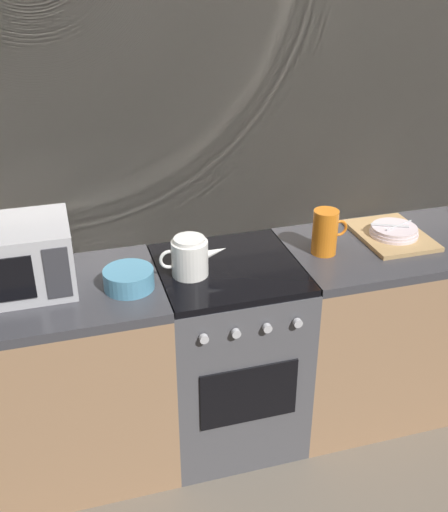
{
  "coord_description": "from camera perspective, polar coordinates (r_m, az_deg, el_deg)",
  "views": [
    {
      "loc": [
        -0.66,
        -2.19,
        2.15
      ],
      "look_at": [
        -0.02,
        0.0,
        0.95
      ],
      "focal_mm": 43.38,
      "sensor_mm": 36.0,
      "label": 1
    }
  ],
  "objects": [
    {
      "name": "mixing_bowl",
      "position": [
        2.46,
        -8.77,
        -2.1
      ],
      "size": [
        0.2,
        0.2,
        0.08
      ],
      "primitive_type": "cylinder",
      "color": "teal",
      "rests_on": "counter_left"
    },
    {
      "name": "ground_plane",
      "position": [
        3.14,
        0.36,
        -15.48
      ],
      "size": [
        8.0,
        8.0,
        0.0
      ],
      "primitive_type": "plane",
      "color": "#6B6054"
    },
    {
      "name": "back_wall",
      "position": [
        2.77,
        -1.49,
        7.64
      ],
      "size": [
        3.6,
        0.05,
        2.4
      ],
      "color": "#A39989",
      "rests_on": "ground_plane"
    },
    {
      "name": "kettle",
      "position": [
        2.51,
        -3.15,
        -0.07
      ],
      "size": [
        0.28,
        0.15,
        0.17
      ],
      "color": "white",
      "rests_on": "stove_unit"
    },
    {
      "name": "dish_pile",
      "position": [
        2.94,
        15.26,
        2.04
      ],
      "size": [
        0.3,
        0.4,
        0.07
      ],
      "color": "tan",
      "rests_on": "counter_right"
    },
    {
      "name": "counter_left",
      "position": [
        2.78,
        -18.04,
        -11.54
      ],
      "size": [
        1.2,
        0.6,
        0.9
      ],
      "color": "#997251",
      "rests_on": "ground_plane"
    },
    {
      "name": "counter_right",
      "position": [
        3.18,
        16.19,
        -5.82
      ],
      "size": [
        1.2,
        0.6,
        0.9
      ],
      "color": "#997251",
      "rests_on": "ground_plane"
    },
    {
      "name": "microwave",
      "position": [
        2.52,
        -19.03,
        -0.2
      ],
      "size": [
        0.46,
        0.35,
        0.27
      ],
      "color": "#B2B2B7",
      "rests_on": "counter_left"
    },
    {
      "name": "pitcher",
      "position": [
        2.71,
        9.31,
        2.22
      ],
      "size": [
        0.16,
        0.11,
        0.2
      ],
      "color": "orange",
      "rests_on": "counter_right"
    },
    {
      "name": "stove_unit",
      "position": [
        2.85,
        0.39,
        -8.9
      ],
      "size": [
        0.6,
        0.63,
        0.9
      ],
      "color": "#4C4C51",
      "rests_on": "ground_plane"
    }
  ]
}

